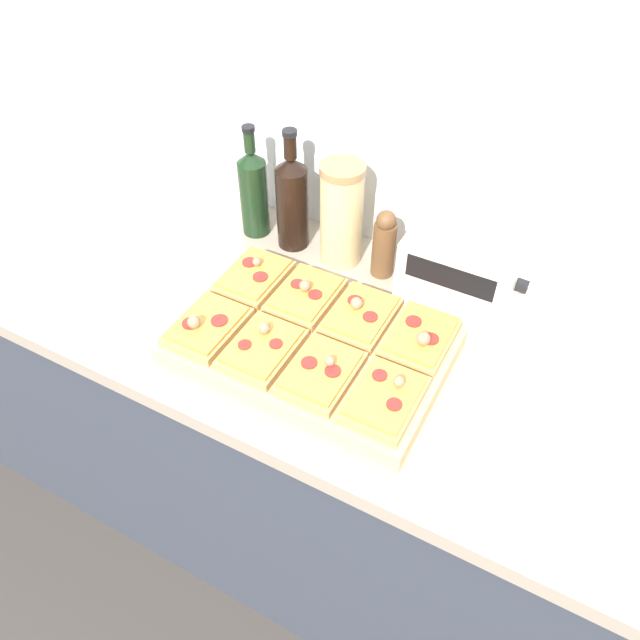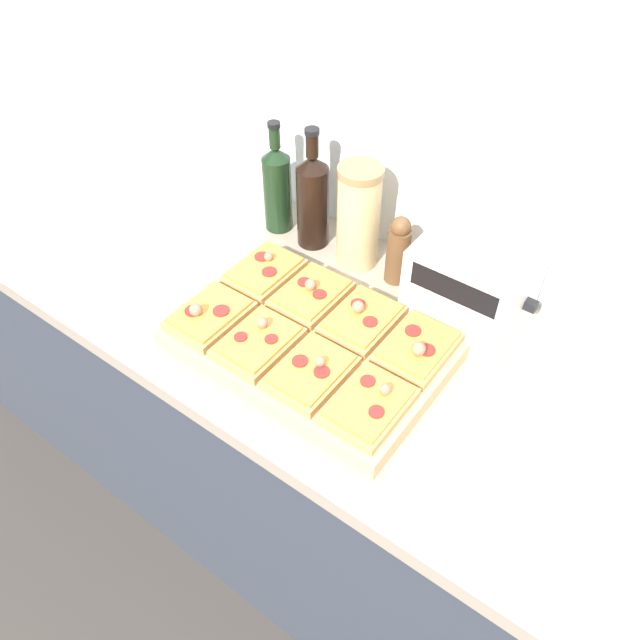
{
  "view_description": "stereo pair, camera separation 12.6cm",
  "coord_description": "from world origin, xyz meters",
  "px_view_note": "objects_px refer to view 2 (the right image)",
  "views": [
    {
      "loc": [
        0.42,
        -0.52,
        1.86
      ],
      "look_at": [
        -0.01,
        0.27,
        0.98
      ],
      "focal_mm": 35.0,
      "sensor_mm": 36.0,
      "label": 1
    },
    {
      "loc": [
        0.53,
        -0.45,
        1.86
      ],
      "look_at": [
        -0.01,
        0.27,
        0.98
      ],
      "focal_mm": 35.0,
      "sensor_mm": 36.0,
      "label": 2
    }
  ],
  "objects_px": {
    "olive_oil_bottle": "(277,187)",
    "toaster_oven": "(472,284)",
    "grain_jar_tall": "(358,217)",
    "pepper_mill": "(398,250)",
    "cutting_board": "(311,343)",
    "wine_bottle": "(313,199)"
  },
  "relations": [
    {
      "from": "olive_oil_bottle",
      "to": "toaster_oven",
      "type": "distance_m",
      "value": 0.54
    },
    {
      "from": "grain_jar_tall",
      "to": "pepper_mill",
      "type": "height_order",
      "value": "grain_jar_tall"
    },
    {
      "from": "cutting_board",
      "to": "pepper_mill",
      "type": "bearing_deg",
      "value": 86.07
    },
    {
      "from": "cutting_board",
      "to": "grain_jar_tall",
      "type": "height_order",
      "value": "grain_jar_tall"
    },
    {
      "from": "wine_bottle",
      "to": "toaster_oven",
      "type": "relative_size",
      "value": 1.2
    },
    {
      "from": "grain_jar_tall",
      "to": "pepper_mill",
      "type": "relative_size",
      "value": 1.48
    },
    {
      "from": "olive_oil_bottle",
      "to": "wine_bottle",
      "type": "height_order",
      "value": "wine_bottle"
    },
    {
      "from": "cutting_board",
      "to": "grain_jar_tall",
      "type": "relative_size",
      "value": 2.12
    },
    {
      "from": "pepper_mill",
      "to": "cutting_board",
      "type": "bearing_deg",
      "value": -93.93
    },
    {
      "from": "cutting_board",
      "to": "toaster_oven",
      "type": "height_order",
      "value": "toaster_oven"
    },
    {
      "from": "cutting_board",
      "to": "pepper_mill",
      "type": "xyz_separation_m",
      "value": [
        0.02,
        0.3,
        0.06
      ]
    },
    {
      "from": "olive_oil_bottle",
      "to": "pepper_mill",
      "type": "relative_size",
      "value": 1.67
    },
    {
      "from": "cutting_board",
      "to": "wine_bottle",
      "type": "xyz_separation_m",
      "value": [
        -0.22,
        0.3,
        0.1
      ]
    },
    {
      "from": "grain_jar_tall",
      "to": "pepper_mill",
      "type": "xyz_separation_m",
      "value": [
        0.11,
        0.0,
        -0.04
      ]
    },
    {
      "from": "pepper_mill",
      "to": "wine_bottle",
      "type": "bearing_deg",
      "value": 180.0
    },
    {
      "from": "pepper_mill",
      "to": "grain_jar_tall",
      "type": "bearing_deg",
      "value": 180.0
    },
    {
      "from": "wine_bottle",
      "to": "toaster_oven",
      "type": "bearing_deg",
      "value": -2.87
    },
    {
      "from": "cutting_board",
      "to": "grain_jar_tall",
      "type": "bearing_deg",
      "value": 106.68
    },
    {
      "from": "wine_bottle",
      "to": "olive_oil_bottle",
      "type": "bearing_deg",
      "value": 180.0
    },
    {
      "from": "cutting_board",
      "to": "grain_jar_tall",
      "type": "distance_m",
      "value": 0.33
    },
    {
      "from": "pepper_mill",
      "to": "toaster_oven",
      "type": "xyz_separation_m",
      "value": [
        0.19,
        -0.02,
        0.01
      ]
    },
    {
      "from": "olive_oil_bottle",
      "to": "toaster_oven",
      "type": "height_order",
      "value": "olive_oil_bottle"
    }
  ]
}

